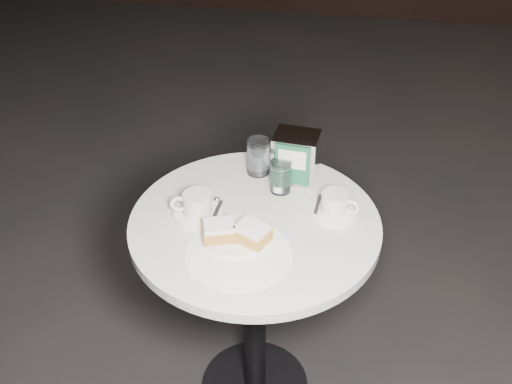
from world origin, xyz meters
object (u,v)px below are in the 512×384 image
(cafe_table, at_px, (255,273))
(water_glass_right, at_px, (281,177))
(coffee_cup_left, at_px, (197,206))
(water_glass_left, at_px, (258,157))
(beignet_plate, at_px, (236,233))
(napkin_dispenser, at_px, (296,157))
(coffee_cup_right, at_px, (335,205))

(cafe_table, distance_m, water_glass_right, 0.30)
(coffee_cup_left, bearing_deg, water_glass_left, 48.80)
(beignet_plate, distance_m, napkin_dispenser, 0.34)
(beignet_plate, bearing_deg, water_glass_right, 70.25)
(beignet_plate, bearing_deg, cafe_table, 67.35)
(coffee_cup_right, bearing_deg, water_glass_left, 164.53)
(coffee_cup_left, height_order, coffee_cup_right, coffee_cup_left)
(coffee_cup_left, distance_m, water_glass_right, 0.26)
(cafe_table, xyz_separation_m, coffee_cup_right, (0.22, 0.07, 0.23))
(cafe_table, relative_size, napkin_dispenser, 4.93)
(water_glass_left, xyz_separation_m, napkin_dispenser, (0.11, -0.01, 0.02))
(water_glass_right, distance_m, napkin_dispenser, 0.08)
(water_glass_left, height_order, napkin_dispenser, napkin_dispenser)
(coffee_cup_right, bearing_deg, cafe_table, -143.16)
(coffee_cup_right, xyz_separation_m, napkin_dispenser, (-0.13, 0.15, 0.05))
(napkin_dispenser, bearing_deg, water_glass_right, -111.76)
(coffee_cup_right, height_order, napkin_dispenser, napkin_dispenser)
(napkin_dispenser, bearing_deg, coffee_cup_right, -44.08)
(cafe_table, relative_size, water_glass_left, 6.62)
(beignet_plate, height_order, coffee_cup_left, coffee_cup_left)
(coffee_cup_left, bearing_deg, cafe_table, -11.72)
(coffee_cup_left, relative_size, water_glass_right, 1.64)
(cafe_table, height_order, coffee_cup_right, coffee_cup_right)
(beignet_plate, bearing_deg, coffee_cup_left, 145.45)
(beignet_plate, bearing_deg, coffee_cup_right, 32.01)
(cafe_table, bearing_deg, water_glass_left, 96.96)
(beignet_plate, xyz_separation_m, coffee_cup_right, (0.25, 0.16, 0.01))
(cafe_table, height_order, beignet_plate, beignet_plate)
(water_glass_left, bearing_deg, coffee_cup_right, -34.23)
(beignet_plate, relative_size, coffee_cup_left, 1.18)
(water_glass_right, bearing_deg, cafe_table, -108.06)
(napkin_dispenser, bearing_deg, water_glass_left, 178.81)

